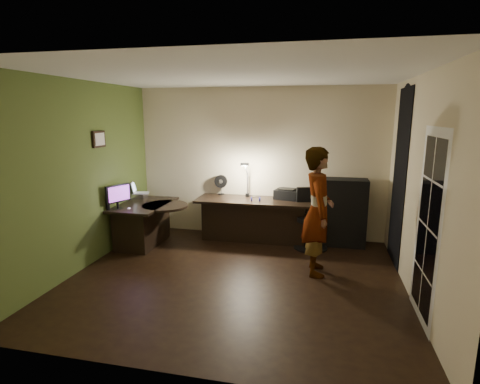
% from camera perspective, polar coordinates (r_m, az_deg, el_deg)
% --- Properties ---
extents(floor, '(4.50, 4.00, 0.01)m').
position_cam_1_polar(floor, '(5.30, -0.89, -13.09)').
color(floor, black).
rests_on(floor, ground).
extents(ceiling, '(4.50, 4.00, 0.01)m').
position_cam_1_polar(ceiling, '(4.83, -0.99, 17.51)').
color(ceiling, silver).
rests_on(ceiling, floor).
extents(wall_back, '(4.50, 0.01, 2.70)m').
position_cam_1_polar(wall_back, '(6.83, 2.97, 4.42)').
color(wall_back, beige).
rests_on(wall_back, floor).
extents(wall_front, '(4.50, 0.01, 2.70)m').
position_cam_1_polar(wall_front, '(3.02, -9.79, -5.17)').
color(wall_front, beige).
rests_on(wall_front, floor).
extents(wall_left, '(0.01, 4.00, 2.70)m').
position_cam_1_polar(wall_left, '(5.83, -23.07, 2.22)').
color(wall_left, beige).
rests_on(wall_left, floor).
extents(wall_right, '(0.01, 4.00, 2.70)m').
position_cam_1_polar(wall_right, '(4.89, 25.72, 0.33)').
color(wall_right, beige).
rests_on(wall_right, floor).
extents(green_wall_overlay, '(0.00, 4.00, 2.70)m').
position_cam_1_polar(green_wall_overlay, '(5.82, -22.95, 2.22)').
color(green_wall_overlay, '#495D26').
rests_on(green_wall_overlay, floor).
extents(arched_doorway, '(0.01, 0.90, 2.60)m').
position_cam_1_polar(arched_doorway, '(6.00, 23.11, 1.99)').
color(arched_doorway, black).
rests_on(arched_doorway, floor).
extents(french_door, '(0.02, 0.92, 2.10)m').
position_cam_1_polar(french_door, '(4.43, 26.71, -4.84)').
color(french_door, white).
rests_on(french_door, floor).
extents(framed_picture, '(0.04, 0.30, 0.25)m').
position_cam_1_polar(framed_picture, '(6.12, -20.74, 7.54)').
color(framed_picture, black).
rests_on(framed_picture, wall_left).
extents(desk_left, '(0.78, 1.26, 0.72)m').
position_cam_1_polar(desk_left, '(6.69, -14.28, -4.75)').
color(desk_left, black).
rests_on(desk_left, floor).
extents(desk_right, '(2.01, 0.72, 0.75)m').
position_cam_1_polar(desk_right, '(6.67, 2.04, -4.30)').
color(desk_right, black).
rests_on(desk_right, floor).
extents(cabinet, '(0.77, 0.39, 1.16)m').
position_cam_1_polar(cabinet, '(6.63, 15.40, -3.01)').
color(cabinet, black).
rests_on(cabinet, floor).
extents(laptop_stand, '(0.26, 0.23, 0.10)m').
position_cam_1_polar(laptop_stand, '(7.04, -15.13, -0.61)').
color(laptop_stand, silver).
rests_on(laptop_stand, desk_left).
extents(laptop, '(0.37, 0.36, 0.20)m').
position_cam_1_polar(laptop, '(6.99, -14.91, 0.62)').
color(laptop, silver).
rests_on(laptop, laptop_stand).
extents(monitor, '(0.26, 0.44, 0.29)m').
position_cam_1_polar(monitor, '(6.35, -18.18, -1.24)').
color(monitor, black).
rests_on(monitor, desk_left).
extents(mouse, '(0.07, 0.09, 0.03)m').
position_cam_1_polar(mouse, '(6.32, -16.57, -2.42)').
color(mouse, silver).
rests_on(mouse, desk_left).
extents(phone, '(0.12, 0.16, 0.01)m').
position_cam_1_polar(phone, '(6.30, -11.77, -2.31)').
color(phone, black).
rests_on(phone, desk_left).
extents(pen, '(0.03, 0.12, 0.01)m').
position_cam_1_polar(pen, '(6.86, -15.60, -1.35)').
color(pen, black).
rests_on(pen, desk_left).
extents(speaker, '(0.08, 0.08, 0.16)m').
position_cam_1_polar(speaker, '(6.33, -19.50, -1.97)').
color(speaker, black).
rests_on(speaker, desk_left).
extents(notepad, '(0.22, 0.25, 0.01)m').
position_cam_1_polar(notepad, '(6.20, -11.38, -2.53)').
color(notepad, silver).
rests_on(notepad, desk_left).
extents(desk_fan, '(0.26, 0.17, 0.37)m').
position_cam_1_polar(desk_fan, '(6.96, -2.90, 1.13)').
color(desk_fan, black).
rests_on(desk_fan, desk_right).
extents(headphones, '(0.19, 0.12, 0.08)m').
position_cam_1_polar(headphones, '(6.44, 2.39, -1.02)').
color(headphones, navy).
rests_on(headphones, desk_right).
extents(printer, '(0.47, 0.40, 0.18)m').
position_cam_1_polar(printer, '(6.65, 7.19, -0.27)').
color(printer, black).
rests_on(printer, desk_right).
extents(desk_lamp, '(0.22, 0.34, 0.69)m').
position_cam_1_polar(desk_lamp, '(6.73, 1.14, 2.14)').
color(desk_lamp, black).
rests_on(desk_lamp, desk_right).
extents(office_chair, '(0.71, 0.71, 1.01)m').
position_cam_1_polar(office_chair, '(6.36, 10.85, -4.11)').
color(office_chair, black).
rests_on(office_chair, floor).
extents(person, '(0.50, 0.69, 1.80)m').
position_cam_1_polar(person, '(5.31, 11.77, -2.93)').
color(person, '#D8A88C').
rests_on(person, floor).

